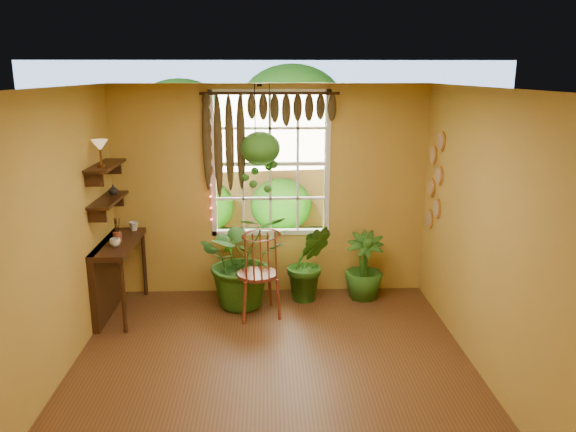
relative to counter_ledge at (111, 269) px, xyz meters
name	(u,v)px	position (x,y,z in m)	size (l,w,h in m)	color
floor	(273,379)	(1.91, -1.60, -0.55)	(4.50, 4.50, 0.00)	brown
ceiling	(271,88)	(1.91, -1.60, 2.15)	(4.50, 4.50, 0.00)	white
wall_back	(270,191)	(1.91, 0.65, 0.80)	(4.00, 4.00, 0.00)	gold
wall_left	(45,246)	(-0.09, -1.60, 0.80)	(4.50, 4.50, 0.00)	gold
wall_right	(493,241)	(3.91, -1.60, 0.80)	(4.50, 4.50, 0.00)	gold
window	(270,164)	(1.91, 0.68, 1.15)	(1.52, 0.10, 1.86)	white
valance_vine	(263,119)	(1.82, 0.56, 1.73)	(1.70, 0.12, 1.10)	#37210F
string_lights	(209,161)	(1.15, 0.59, 1.20)	(0.03, 0.03, 1.54)	#FF2633
wall_plates	(435,182)	(3.89, 0.19, 1.00)	(0.04, 0.32, 1.10)	beige
counter_ledge	(111,269)	(0.00, 0.00, 0.00)	(0.40, 1.20, 0.90)	#37210F
shelf_lower	(108,200)	(0.03, 0.00, 0.85)	(0.25, 0.90, 0.04)	#37210F
shelf_upper	(106,166)	(0.03, 0.00, 1.25)	(0.25, 0.90, 0.04)	#37210F
backyard	(281,149)	(2.15, 5.27, 0.73)	(14.00, 10.00, 12.00)	#245718
windsor_chair	(258,286)	(1.75, -0.15, -0.18)	(0.59, 0.61, 1.30)	maroon
potted_plant_left	(244,259)	(1.57, 0.18, 0.05)	(1.09, 0.94, 1.21)	#1F4A13
potted_plant_mid	(309,263)	(2.38, 0.30, -0.05)	(0.55, 0.44, 1.00)	#1F4A13
potted_plant_right	(364,266)	(3.09, 0.34, -0.12)	(0.49, 0.49, 0.87)	#1F4A13
hanging_basket	(260,151)	(1.79, 0.44, 1.35)	(0.49, 0.49, 1.31)	black
cup_a	(115,243)	(0.13, -0.21, 0.40)	(0.12, 0.12, 0.10)	silver
cup_b	(134,226)	(0.19, 0.46, 0.40)	(0.12, 0.12, 0.11)	beige
brush_jar	(117,230)	(0.11, -0.02, 0.49)	(0.10, 0.10, 0.37)	brown
shelf_vase	(113,190)	(0.04, 0.21, 0.93)	(0.12, 0.12, 0.12)	#B2AD99
tiffany_lamp	(100,147)	(0.05, -0.21, 1.49)	(0.18, 0.18, 0.30)	brown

